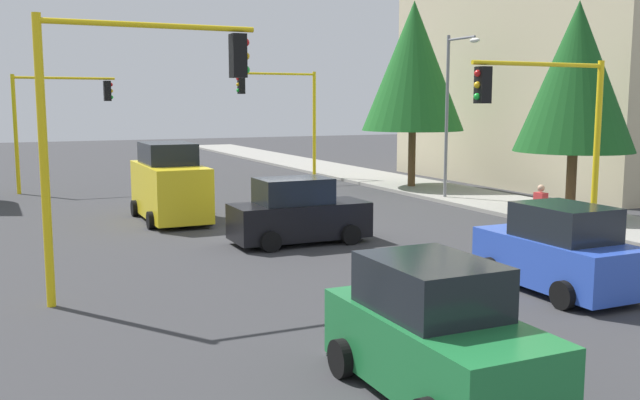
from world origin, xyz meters
TOP-DOWN VIEW (x-y plane):
  - ground_plane at (0.00, 0.00)m, footprint 120.00×120.00m
  - sidewalk_kerb at (-5.00, 10.50)m, footprint 80.00×4.00m
  - lane_arrow_near at (11.51, -3.00)m, footprint 2.40×1.10m
  - apartment_block at (-7.44, 18.50)m, footprint 17.58×9.30m
  - traffic_signal_near_left at (6.00, 5.65)m, footprint 0.36×4.59m
  - traffic_signal_far_right at (-14.00, -5.67)m, footprint 0.36×4.59m
  - traffic_signal_near_right at (6.00, -5.74)m, footprint 0.36×4.59m
  - traffic_signal_far_left at (-14.00, 5.72)m, footprint 0.36×4.59m
  - street_lamp_curbside at (-3.61, 9.20)m, footprint 2.15×0.28m
  - tree_roadside_near at (2.00, 10.50)m, footprint 4.24×4.24m
  - tree_roadside_mid at (-8.00, 10.00)m, footprint 4.89×4.89m
  - delivery_van_yellow at (-3.75, -2.79)m, footprint 4.80×2.22m
  - car_green at (13.09, -2.79)m, footprint 3.87×2.05m
  - car_blue at (9.46, 2.91)m, footprint 3.86×2.03m
  - car_black at (2.00, -0.23)m, footprint 2.01×4.11m
  - pedestrian_crossing at (4.53, 6.82)m, footprint 0.40×0.24m

SIDE VIEW (x-z plane):
  - ground_plane at x=0.00m, z-range 0.00..0.00m
  - lane_arrow_near at x=11.51m, z-range -0.54..0.56m
  - sidewalk_kerb at x=-5.00m, z-range 0.00..0.15m
  - car_blue at x=9.46m, z-range -0.09..1.88m
  - car_green at x=13.09m, z-range -0.09..1.88m
  - car_black at x=2.00m, z-range -0.09..1.88m
  - pedestrian_crossing at x=4.53m, z-range 0.06..1.76m
  - delivery_van_yellow at x=-3.75m, z-range -0.11..2.67m
  - traffic_signal_near_left at x=6.00m, z-range 1.13..6.52m
  - traffic_signal_far_right at x=-14.00m, z-range 1.15..6.62m
  - traffic_signal_far_left at x=-14.00m, z-range 1.20..7.05m
  - traffic_signal_near_right at x=6.00m, z-range 1.22..7.18m
  - street_lamp_curbside at x=-3.61m, z-range 0.85..7.85m
  - tree_roadside_near at x=2.00m, z-range 1.21..8.96m
  - tree_roadside_mid at x=-8.00m, z-range 1.42..10.40m
  - apartment_block at x=-7.44m, z-range 0.01..15.33m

